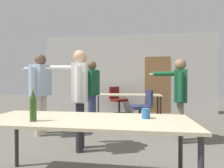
# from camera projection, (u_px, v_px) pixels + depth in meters

# --- Properties ---
(back_wall) EXTENTS (6.37, 0.12, 2.88)m
(back_wall) POSITION_uv_depth(u_px,v_px,m) (128.00, 74.00, 6.53)
(back_wall) COLOR beige
(back_wall) RESTS_ON ground_plane
(conference_table_near) EXTENTS (2.26, 0.77, 0.75)m
(conference_table_near) POSITION_uv_depth(u_px,v_px,m) (86.00, 124.00, 1.90)
(conference_table_near) COLOR #C6B793
(conference_table_near) RESTS_ON ground_plane
(conference_table_far) EXTENTS (2.06, 0.76, 0.75)m
(conference_table_far) POSITION_uv_depth(u_px,v_px,m) (127.00, 96.00, 5.38)
(conference_table_far) COLOR #C6B793
(conference_table_far) RESTS_ON ground_plane
(person_far_watching) EXTENTS (0.71, 0.73, 1.66)m
(person_far_watching) POSITION_uv_depth(u_px,v_px,m) (92.00, 87.00, 4.37)
(person_far_watching) COLOR #3D4C75
(person_far_watching) RESTS_ON ground_plane
(person_near_casual) EXTENTS (0.70, 0.68, 1.59)m
(person_near_casual) POSITION_uv_depth(u_px,v_px,m) (179.00, 92.00, 3.33)
(person_near_casual) COLOR slate
(person_near_casual) RESTS_ON ground_plane
(person_center_tall) EXTENTS (0.79, 0.71, 1.74)m
(person_center_tall) POSITION_uv_depth(u_px,v_px,m) (40.00, 86.00, 3.78)
(person_center_tall) COLOR beige
(person_center_tall) RESTS_ON ground_plane
(person_left_plaid) EXTENTS (0.83, 0.58, 1.68)m
(person_left_plaid) POSITION_uv_depth(u_px,v_px,m) (79.00, 89.00, 2.93)
(person_left_plaid) COLOR #28282D
(person_left_plaid) RESTS_ON ground_plane
(office_chair_far_right) EXTENTS (0.62, 0.56, 0.93)m
(office_chair_far_right) POSITION_uv_depth(u_px,v_px,m) (143.00, 108.00, 4.68)
(office_chair_far_right) COLOR black
(office_chair_far_right) RESTS_ON ground_plane
(office_chair_side_rolled) EXTENTS (0.69, 0.68, 0.96)m
(office_chair_side_rolled) POSITION_uv_depth(u_px,v_px,m) (118.00, 101.00, 6.18)
(office_chair_side_rolled) COLOR black
(office_chair_side_rolled) RESTS_ON ground_plane
(beer_bottle) EXTENTS (0.07, 0.07, 0.34)m
(beer_bottle) POSITION_uv_depth(u_px,v_px,m) (33.00, 106.00, 1.78)
(beer_bottle) COLOR #2D511E
(beer_bottle) RESTS_ON conference_table_near
(drink_cup) EXTENTS (0.09, 0.09, 0.11)m
(drink_cup) POSITION_uv_depth(u_px,v_px,m) (146.00, 113.00, 1.91)
(drink_cup) COLOR #2866A3
(drink_cup) RESTS_ON conference_table_near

